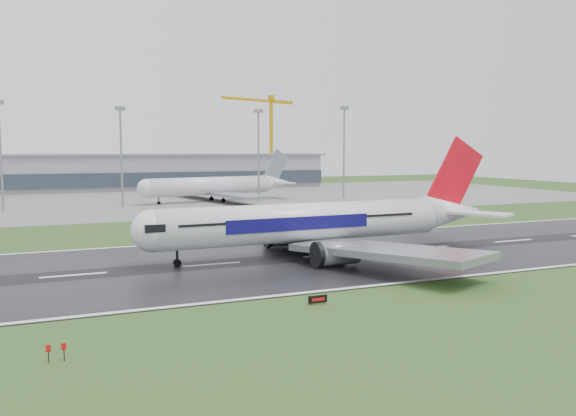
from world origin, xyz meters
name	(u,v)px	position (x,y,z in m)	size (l,w,h in m)	color
ground	(74,276)	(0.00, 0.00, 0.00)	(520.00, 520.00, 0.00)	#284A1B
runway	(73,275)	(0.00, 0.00, 0.05)	(400.00, 45.00, 0.10)	black
apron	(55,202)	(0.00, 125.00, 0.04)	(400.00, 130.00, 0.08)	slate
terminal	(52,173)	(0.00, 185.00, 7.50)	(240.00, 36.00, 15.00)	gray
main_airliner	(328,198)	(40.36, 1.02, 9.63)	(64.59, 61.51, 19.07)	white
parked_airliner	(216,176)	(50.90, 106.80, 8.63)	(58.35, 54.33, 17.10)	silver
tower_crane	(271,140)	(107.38, 200.00, 22.86)	(46.44, 2.53, 45.72)	#BE8C07
runway_sign	(318,300)	(25.05, -26.95, 0.52)	(2.30, 0.26, 1.04)	black
floodmast_2	(1,158)	(-14.34, 100.00, 15.23)	(0.64, 0.64, 30.45)	gray
floodmast_3	(121,159)	(19.06, 100.00, 14.80)	(0.64, 0.64, 29.61)	gray
floodmast_4	(259,158)	(63.97, 100.00, 14.99)	(0.64, 0.64, 29.98)	gray
floodmast_5	(344,154)	(96.60, 100.00, 15.93)	(0.64, 0.64, 31.87)	gray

